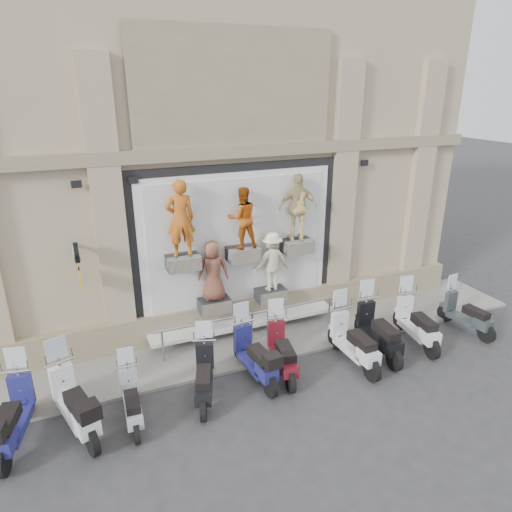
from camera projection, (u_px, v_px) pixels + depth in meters
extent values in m
plane|color=#313133|center=(286.00, 388.00, 10.17)|extent=(90.00, 90.00, 0.00)
cube|color=gray|center=(250.00, 341.00, 11.96)|extent=(16.00, 2.20, 0.08)
cube|color=black|center=(238.00, 246.00, 11.88)|extent=(5.60, 0.10, 4.30)
cube|color=white|center=(238.00, 247.00, 11.83)|extent=(5.10, 0.06, 3.90)
cube|color=white|center=(239.00, 248.00, 11.79)|extent=(4.70, 0.04, 3.60)
cube|color=white|center=(244.00, 321.00, 12.22)|extent=(5.10, 0.75, 0.10)
cube|color=#28282B|center=(183.00, 262.00, 11.02)|extent=(0.80, 0.50, 0.35)
imported|color=orange|center=(180.00, 218.00, 10.64)|extent=(0.69, 0.47, 1.85)
cube|color=#28282B|center=(243.00, 254.00, 11.59)|extent=(0.80, 0.50, 0.35)
imported|color=#974710|center=(242.00, 218.00, 11.25)|extent=(0.78, 0.62, 1.54)
cube|color=#28282B|center=(297.00, 246.00, 12.15)|extent=(0.80, 0.50, 0.35)
imported|color=#D3BB7F|center=(298.00, 208.00, 11.78)|extent=(1.10, 0.66, 1.75)
cube|color=#28282B|center=(214.00, 305.00, 11.75)|extent=(0.80, 0.50, 0.35)
imported|color=brown|center=(213.00, 271.00, 11.42)|extent=(0.86, 0.68, 1.56)
cube|color=#28282B|center=(271.00, 295.00, 12.33)|extent=(0.80, 0.50, 0.35)
imported|color=#FAEDC5|center=(271.00, 261.00, 11.99)|extent=(1.07, 0.67, 1.60)
cube|color=black|center=(76.00, 249.00, 10.06)|extent=(0.06, 0.56, 0.06)
cylinder|color=black|center=(76.00, 253.00, 9.83)|extent=(0.10, 0.46, 0.46)
cube|color=yellow|center=(80.00, 278.00, 10.04)|extent=(0.04, 0.50, 0.38)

